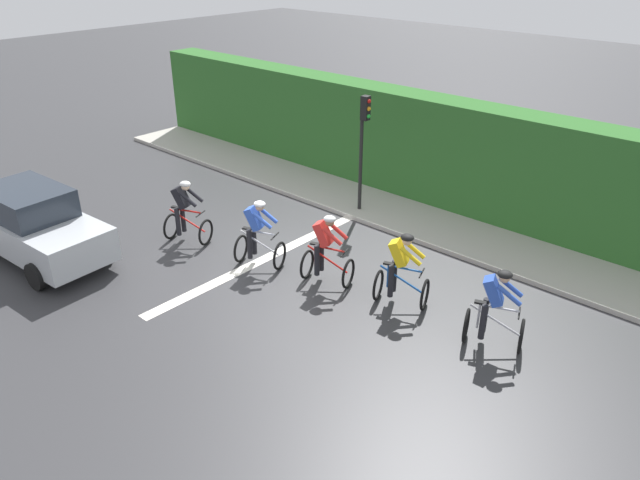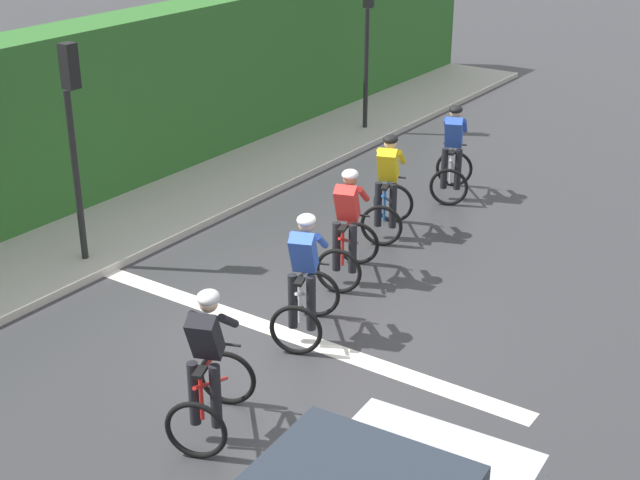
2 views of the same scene
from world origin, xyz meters
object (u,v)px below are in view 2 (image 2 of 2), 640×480
object	(u,v)px
cyclist_second	(388,188)
cyclist_trailing	(209,368)
cyclist_mid	(348,229)
cyclist_fourth	(305,281)
traffic_light_far_junction	(368,30)
cyclist_lead	(453,154)
traffic_light_near_crossing	(73,122)

from	to	relation	value
cyclist_second	cyclist_trailing	distance (m)	5.89
cyclist_mid	cyclist_fourth	distance (m)	1.78
cyclist_fourth	traffic_light_far_junction	world-z (taller)	traffic_light_far_junction
cyclist_fourth	cyclist_trailing	xyz separation A→B (m)	(0.38, -2.28, 0.00)
cyclist_lead	cyclist_second	bearing A→B (deg)	-91.41
traffic_light_near_crossing	cyclist_lead	bearing A→B (deg)	60.77
cyclist_second	cyclist_trailing	size ratio (longest dim) A/B	1.00
traffic_light_near_crossing	cyclist_fourth	bearing A→B (deg)	0.92
cyclist_fourth	traffic_light_near_crossing	world-z (taller)	traffic_light_near_crossing
cyclist_trailing	traffic_light_near_crossing	distance (m)	5.10
cyclist_fourth	cyclist_mid	bearing A→B (deg)	105.26
cyclist_lead	cyclist_mid	world-z (taller)	same
cyclist_second	cyclist_trailing	bearing A→B (deg)	-78.00
cyclist_lead	cyclist_fourth	bearing A→B (deg)	-82.03
traffic_light_near_crossing	traffic_light_far_junction	xyz separation A→B (m)	(-0.20, 8.27, 0.00)
cyclist_fourth	traffic_light_far_junction	size ratio (longest dim) A/B	0.50
cyclist_lead	cyclist_trailing	xyz separation A→B (m)	(1.17, -7.93, 0.00)
cyclist_fourth	traffic_light_near_crossing	size ratio (longest dim) A/B	0.50
cyclist_lead	traffic_light_near_crossing	world-z (taller)	traffic_light_near_crossing
cyclist_mid	traffic_light_near_crossing	xyz separation A→B (m)	(-3.52, -1.78, 1.43)
traffic_light_far_junction	cyclist_trailing	bearing A→B (deg)	-66.45
cyclist_trailing	traffic_light_near_crossing	size ratio (longest dim) A/B	0.50
cyclist_lead	cyclist_trailing	bearing A→B (deg)	-81.60
cyclist_mid	traffic_light_near_crossing	world-z (taller)	traffic_light_near_crossing
cyclist_fourth	traffic_light_far_junction	xyz separation A→B (m)	(-4.19, 8.20, 1.43)
cyclist_lead	cyclist_fourth	distance (m)	5.70
cyclist_lead	cyclist_mid	xyz separation A→B (m)	(0.32, -3.93, 0.00)
cyclist_trailing	traffic_light_near_crossing	bearing A→B (deg)	153.12
traffic_light_near_crossing	traffic_light_far_junction	world-z (taller)	same
cyclist_second	traffic_light_far_junction	size ratio (longest dim) A/B	0.50
traffic_light_near_crossing	traffic_light_far_junction	size ratio (longest dim) A/B	1.00
cyclist_fourth	traffic_light_near_crossing	distance (m)	4.23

